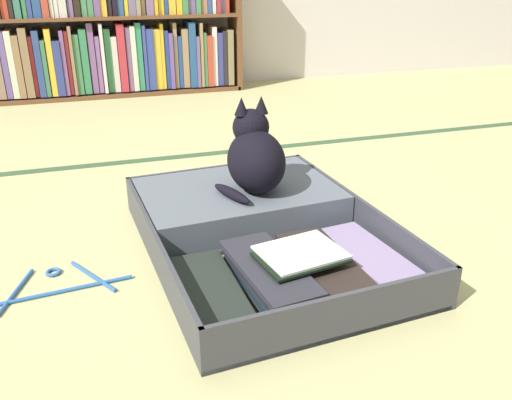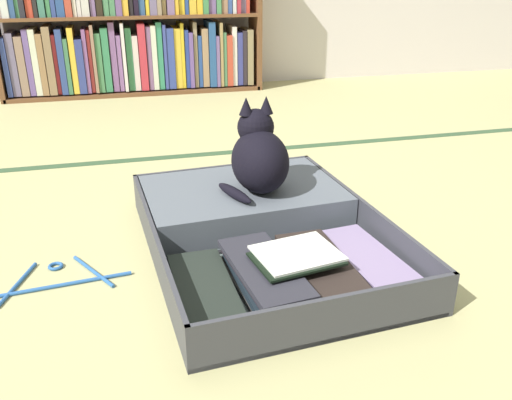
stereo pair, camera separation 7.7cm
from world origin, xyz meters
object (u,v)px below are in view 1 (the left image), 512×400
(bookshelf, at_px, (108,21))
(open_suitcase, at_px, (256,226))
(black_cat, at_px, (254,157))
(clothes_hanger, at_px, (56,285))

(bookshelf, height_order, open_suitcase, bookshelf)
(open_suitcase, distance_m, black_cat, 0.21)
(bookshelf, bearing_deg, open_suitcase, -83.34)
(open_suitcase, relative_size, clothes_hanger, 2.42)
(open_suitcase, bearing_deg, bookshelf, 96.66)
(clothes_hanger, bearing_deg, bookshelf, 82.07)
(open_suitcase, bearing_deg, black_cat, 74.22)
(bookshelf, xyz_separation_m, open_suitcase, (0.25, -2.17, -0.40))
(open_suitcase, xyz_separation_m, clothes_hanger, (-0.57, -0.09, -0.04))
(open_suitcase, distance_m, clothes_hanger, 0.58)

